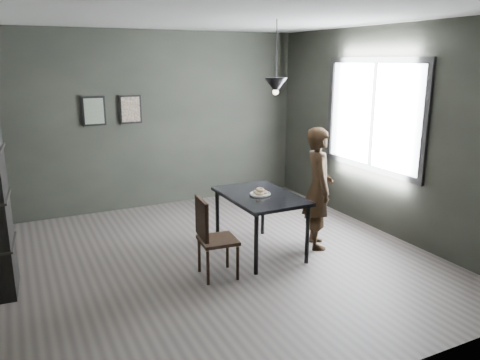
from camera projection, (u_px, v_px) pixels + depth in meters
name	position (u px, v px, depth m)	size (l,w,h in m)	color
ground	(216.00, 260.00, 5.63)	(5.00, 5.00, 0.00)	#3C3734
back_wall	(153.00, 121.00, 7.45)	(5.00, 0.10, 2.80)	black
ceiling	(212.00, 15.00, 4.93)	(5.00, 5.00, 0.02)	silver
window_assembly	(373.00, 115.00, 6.46)	(0.04, 1.96, 1.56)	white
cafe_table	(260.00, 201.00, 5.72)	(0.80, 1.20, 0.75)	black
white_plate	(260.00, 195.00, 5.68)	(0.23, 0.23, 0.01)	white
donut_pile	(260.00, 192.00, 5.67)	(0.18, 0.18, 0.08)	beige
woman	(318.00, 188.00, 5.89)	(0.57, 0.37, 1.55)	black
wood_chair	(211.00, 233.00, 5.08)	(0.43, 0.43, 0.91)	black
pendant_lamp	(276.00, 85.00, 5.57)	(0.28, 0.28, 0.86)	black
framed_print_left	(94.00, 111.00, 6.99)	(0.34, 0.04, 0.44)	black
framed_print_right	(130.00, 109.00, 7.23)	(0.34, 0.04, 0.44)	black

